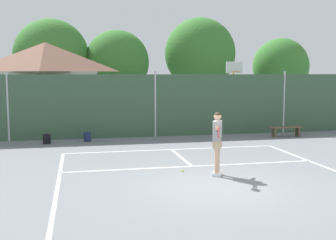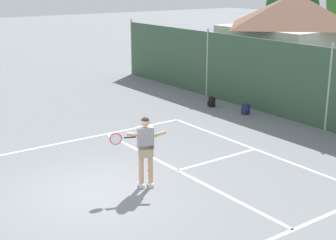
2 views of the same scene
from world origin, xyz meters
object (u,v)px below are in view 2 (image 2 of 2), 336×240
Objects in this scene: backpack_black at (212,102)px; backpack_navy at (246,109)px; tennis_ball at (149,169)px; tennis_player at (145,146)px.

backpack_black and backpack_navy have the same top height.
backpack_navy is (-2.67, 6.35, 0.16)m from tennis_ball.
tennis_ball is at bearing -67.18° from backpack_navy.
tennis_player is 7.92m from backpack_navy.
backpack_navy reaches higher than tennis_ball.
backpack_navy is at bearing 116.75° from tennis_player.
tennis_player is 4.01× the size of backpack_navy.
tennis_ball is at bearing 142.19° from tennis_player.
backpack_black is (-5.23, 6.71, -0.92)m from tennis_player.
tennis_ball is 7.45m from backpack_black.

